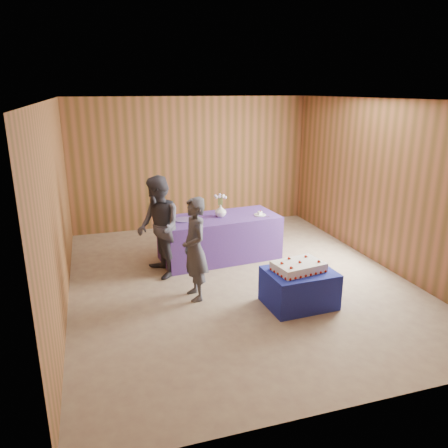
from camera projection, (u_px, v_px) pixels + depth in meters
name	position (u px, v px, depth m)	size (l,w,h in m)	color
ground	(238.00, 280.00, 6.78)	(6.00, 6.00, 0.00)	gray
room_shell	(239.00, 164.00, 6.24)	(5.04, 6.04, 2.72)	brown
cake_table	(299.00, 288.00, 5.93)	(0.90, 0.70, 0.50)	#1C2B9A
serving_table	(220.00, 238.00, 7.55)	(2.00, 0.90, 0.75)	#522F82
sheet_cake	(298.00, 266.00, 5.85)	(0.75, 0.57, 0.16)	white
vase	(221.00, 211.00, 7.42)	(0.20, 0.20, 0.20)	silver
flower_spray	(220.00, 197.00, 7.35)	(0.22, 0.22, 0.17)	#285E25
platter	(184.00, 220.00, 7.23)	(0.32, 0.32, 0.02)	#5A4891
plate	(260.00, 215.00, 7.54)	(0.21, 0.21, 0.01)	silver
cake_slice	(260.00, 213.00, 7.53)	(0.08, 0.07, 0.08)	white
knife	(262.00, 217.00, 7.43)	(0.26, 0.02, 0.00)	#AFB0B4
guest_left	(195.00, 249.00, 6.00)	(0.53, 0.35, 1.46)	#393A43
guest_right	(159.00, 227.00, 6.71)	(0.78, 0.60, 1.60)	#373540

